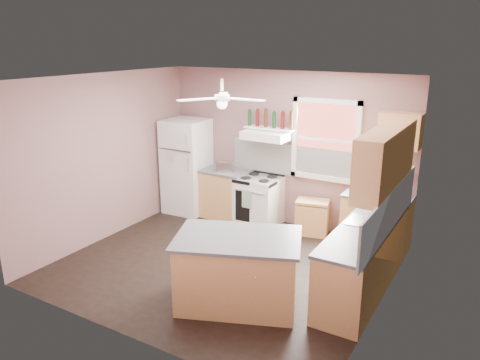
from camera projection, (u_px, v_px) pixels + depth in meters
The scene contains 32 objects.
floor at pixel (224, 265), 6.89m from camera, with size 4.50×4.50×0.00m, color black.
ceiling at pixel (222, 79), 6.11m from camera, with size 4.50×4.50×0.00m, color white.
wall_back at pixel (285, 149), 8.17m from camera, with size 4.50×0.05×2.70m, color #7C5858.
wall_right at pixel (389, 206), 5.39m from camera, with size 0.05×4.00×2.70m, color #7C5858.
wall_left at pixel (105, 157), 7.61m from camera, with size 0.05×4.00×2.70m, color #7C5858.
backsplash_back at pixel (308, 163), 7.97m from camera, with size 2.90×0.03×0.55m, color white.
backsplash_right at pixel (390, 212), 5.71m from camera, with size 0.03×2.60×0.55m, color white.
window_view at pixel (326, 140), 7.70m from camera, with size 1.00×0.02×1.20m, color maroon.
window_frame at pixel (325, 140), 7.67m from camera, with size 1.16×0.07×1.36m, color white.
refrigerator at pixel (187, 166), 8.85m from camera, with size 0.75×0.73×1.77m, color white.
base_cabinet_left at pixel (224, 194), 8.68m from camera, with size 0.90×0.60×0.86m, color tan.
counter_left at pixel (224, 171), 8.55m from camera, with size 0.92×0.62×0.04m, color #4E4E51.
toaster at pixel (225, 167), 8.40m from camera, with size 0.28×0.16×0.18m, color silver.
stove at pixel (259, 201), 8.33m from camera, with size 0.73×0.64×0.86m, color white.
range_hood at pixel (266, 135), 7.98m from camera, with size 0.78×0.50×0.14m, color white.
bottle_shelf at pixel (270, 128), 8.05m from camera, with size 0.90×0.26×0.03m, color white.
cart at pixel (312, 219), 7.93m from camera, with size 0.54×0.36×0.54m, color tan.
base_cabinet_corner at pixel (376, 223), 7.32m from camera, with size 1.00×0.60×0.86m, color tan.
base_cabinet_right at pixel (363, 261), 6.07m from camera, with size 0.60×2.20×0.86m, color tan.
counter_corner at pixel (378, 196), 7.19m from camera, with size 1.02×0.62×0.04m, color #4E4E51.
counter_right at pixel (365, 229), 5.94m from camera, with size 0.62×2.22×0.04m, color #4E4E51.
sink at pixel (369, 223), 6.10m from camera, with size 0.55×0.45×0.03m, color silver.
faucet at pixel (382, 220), 6.00m from camera, with size 0.03×0.03×0.14m, color silver.
upper_cabinet_right at pixel (386, 158), 5.78m from camera, with size 0.33×1.80×0.76m, color tan.
upper_cabinet_corner at pixel (400, 131), 6.90m from camera, with size 0.60×0.33×0.52m, color tan.
paper_towel at pixel (405, 173), 7.06m from camera, with size 0.12×0.12×0.26m, color white.
island at pixel (238, 272), 5.79m from camera, with size 1.43×0.91×0.86m, color tan.
island_top at pixel (238, 239), 5.66m from camera, with size 1.52×0.99×0.04m, color #4E4E51.
ceiling_fan_hub at pixel (222, 98), 6.18m from camera, with size 0.20×0.20×0.08m, color white.
soap_bottle at pixel (364, 234), 5.46m from camera, with size 0.09×0.09×0.22m, color silver.
red_caddy at pixel (387, 204), 6.63m from camera, with size 0.18×0.12×0.10m, color red.
wine_bottles at pixel (270, 119), 8.00m from camera, with size 0.86×0.06×0.31m.
Camera 1 is at (3.37, -5.25, 3.20)m, focal length 35.00 mm.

